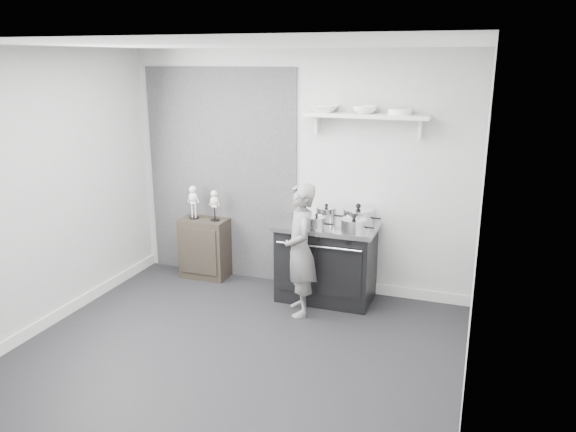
{
  "coord_description": "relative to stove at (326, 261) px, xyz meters",
  "views": [
    {
      "loc": [
        1.99,
        -4.15,
        2.6
      ],
      "look_at": [
        0.19,
        0.95,
        1.07
      ],
      "focal_mm": 35.0,
      "sensor_mm": 36.0,
      "label": 1
    }
  ],
  "objects": [
    {
      "name": "side_cabinet",
      "position": [
        -1.57,
        0.13,
        -0.07
      ],
      "size": [
        0.56,
        0.33,
        0.73
      ],
      "primitive_type": "cube",
      "color": "black",
      "rests_on": "ground"
    },
    {
      "name": "bowl_small",
      "position": [
        0.32,
        0.19,
        1.64
      ],
      "size": [
        0.26,
        0.26,
        0.08
      ],
      "primitive_type": "imported",
      "color": "white",
      "rests_on": "wall_shelf"
    },
    {
      "name": "ground",
      "position": [
        -0.46,
        -1.48,
        -0.44
      ],
      "size": [
        4.0,
        4.0,
        0.0
      ],
      "primitive_type": "plane",
      "color": "black",
      "rests_on": "ground"
    },
    {
      "name": "room_shell",
      "position": [
        -0.55,
        -1.33,
        1.2
      ],
      "size": [
        4.02,
        3.62,
        2.71
      ],
      "color": "#ABAAA8",
      "rests_on": "ground"
    },
    {
      "name": "stove",
      "position": [
        0.0,
        0.0,
        0.0
      ],
      "size": [
        1.08,
        0.67,
        0.87
      ],
      "color": "black",
      "rests_on": "ground"
    },
    {
      "name": "skeleton_torso",
      "position": [
        -1.42,
        0.13,
        0.51
      ],
      "size": [
        0.12,
        0.08,
        0.42
      ],
      "primitive_type": null,
      "color": "beige",
      "rests_on": "side_cabinet"
    },
    {
      "name": "pot_front_left",
      "position": [
        -0.28,
        -0.07,
        0.5
      ],
      "size": [
        0.28,
        0.19,
        0.18
      ],
      "color": "silver",
      "rests_on": "stove"
    },
    {
      "name": "bowl_large",
      "position": [
        -0.11,
        0.19,
        1.64
      ],
      "size": [
        0.31,
        0.31,
        0.08
      ],
      "primitive_type": "imported",
      "color": "white",
      "rests_on": "wall_shelf"
    },
    {
      "name": "pot_front_center",
      "position": [
        -0.06,
        -0.18,
        0.49
      ],
      "size": [
        0.29,
        0.2,
        0.16
      ],
      "color": "silver",
      "rests_on": "stove"
    },
    {
      "name": "pot_back_right",
      "position": [
        0.31,
        0.13,
        0.51
      ],
      "size": [
        0.42,
        0.33,
        0.22
      ],
      "color": "silver",
      "rests_on": "stove"
    },
    {
      "name": "child",
      "position": [
        -0.16,
        -0.45,
        0.26
      ],
      "size": [
        0.52,
        0.6,
        1.39
      ],
      "primitive_type": "imported",
      "rotation": [
        0.0,
        0.0,
        -1.11
      ],
      "color": "slate",
      "rests_on": "ground"
    },
    {
      "name": "pot_front_right",
      "position": [
        0.34,
        -0.19,
        0.5
      ],
      "size": [
        0.35,
        0.27,
        0.19
      ],
      "color": "silver",
      "rests_on": "stove"
    },
    {
      "name": "plate_stack",
      "position": [
        0.69,
        0.19,
        1.63
      ],
      "size": [
        0.24,
        0.24,
        0.06
      ],
      "primitive_type": "cylinder",
      "color": "white",
      "rests_on": "wall_shelf"
    },
    {
      "name": "skeleton_full",
      "position": [
        -1.7,
        0.13,
        0.53
      ],
      "size": [
        0.13,
        0.08,
        0.46
      ],
      "primitive_type": null,
      "color": "beige",
      "rests_on": "side_cabinet"
    },
    {
      "name": "pot_back_left",
      "position": [
        -0.04,
        0.1,
        0.51
      ],
      "size": [
        0.32,
        0.23,
        0.2
      ],
      "color": "silver",
      "rests_on": "stove"
    },
    {
      "name": "wall_shelf",
      "position": [
        0.34,
        0.2,
        1.57
      ],
      "size": [
        1.3,
        0.26,
        0.24
      ],
      "color": "silver",
      "rests_on": "room_shell"
    }
  ]
}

